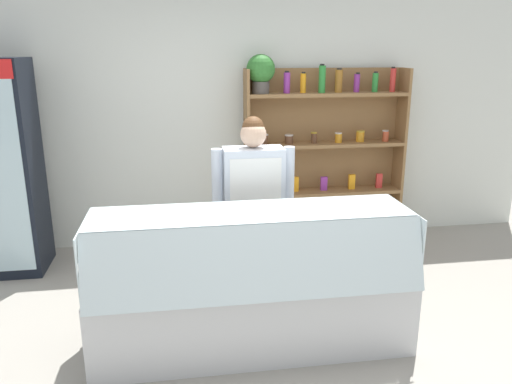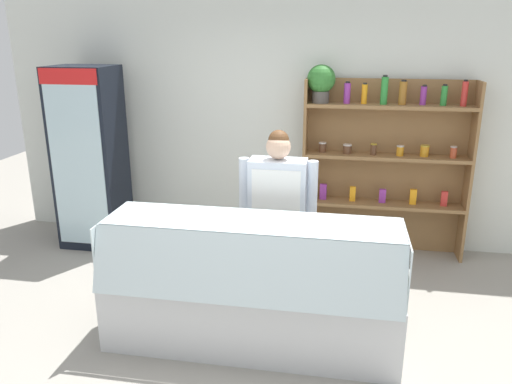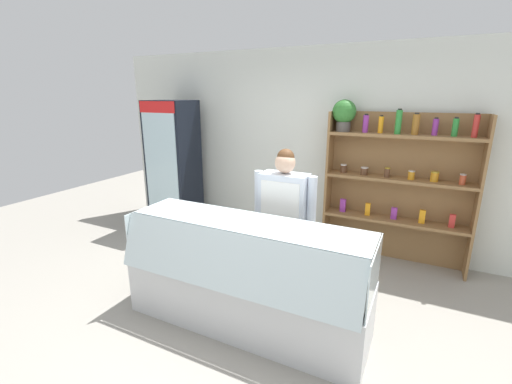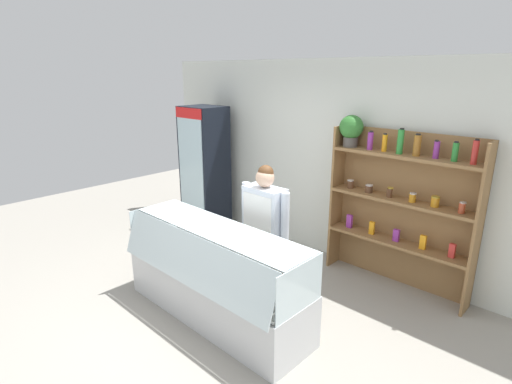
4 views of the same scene
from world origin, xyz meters
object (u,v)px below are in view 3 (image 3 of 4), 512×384
object	(u,v)px
deli_display_case	(245,293)
shop_clerk	(284,211)
drinks_fridge	(174,167)
shelving_unit	(390,173)

from	to	relation	value
deli_display_case	shop_clerk	bearing A→B (deg)	80.03
drinks_fridge	deli_display_case	xyz separation A→B (m)	(2.12, -1.64, -0.69)
deli_display_case	shop_clerk	size ratio (longest dim) A/B	1.41
drinks_fridge	deli_display_case	distance (m)	2.77
shelving_unit	shop_clerk	xyz separation A→B (m)	(-0.87, -1.32, -0.22)
drinks_fridge	shelving_unit	size ratio (longest dim) A/B	0.99
shelving_unit	shop_clerk	bearing A→B (deg)	-123.26
shelving_unit	deli_display_case	world-z (taller)	shelving_unit
shelving_unit	drinks_fridge	bearing A→B (deg)	-173.97
deli_display_case	shelving_unit	bearing A→B (deg)	63.53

